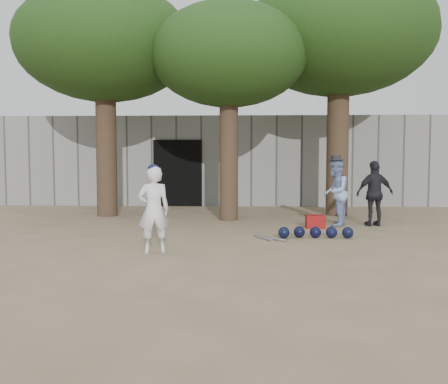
{
  "coord_description": "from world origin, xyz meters",
  "views": [
    {
      "loc": [
        0.97,
        -8.65,
        1.63
      ],
      "look_at": [
        0.6,
        1.0,
        0.95
      ],
      "focal_mm": 40.0,
      "sensor_mm": 36.0,
      "label": 1
    }
  ],
  "objects_px": {
    "boy_player": "(154,210)",
    "red_bag": "(315,222)",
    "spectator_blue": "(335,192)",
    "spectator_dark": "(375,193)"
  },
  "relations": [
    {
      "from": "boy_player",
      "to": "red_bag",
      "type": "xyz_separation_m",
      "value": [
        3.17,
        3.09,
        -0.59
      ]
    },
    {
      "from": "spectator_dark",
      "to": "spectator_blue",
      "type": "bearing_deg",
      "value": -12.85
    },
    {
      "from": "spectator_blue",
      "to": "boy_player",
      "type": "bearing_deg",
      "value": -27.6
    },
    {
      "from": "boy_player",
      "to": "spectator_blue",
      "type": "distance_m",
      "value": 5.09
    },
    {
      "from": "boy_player",
      "to": "spectator_blue",
      "type": "relative_size",
      "value": 0.92
    },
    {
      "from": "red_bag",
      "to": "spectator_blue",
      "type": "bearing_deg",
      "value": 38.78
    },
    {
      "from": "boy_player",
      "to": "spectator_dark",
      "type": "xyz_separation_m",
      "value": [
        4.61,
        3.5,
        0.04
      ]
    },
    {
      "from": "spectator_dark",
      "to": "boy_player",
      "type": "bearing_deg",
      "value": 25.01
    },
    {
      "from": "spectator_dark",
      "to": "red_bag",
      "type": "xyz_separation_m",
      "value": [
        -1.45,
        -0.41,
        -0.62
      ]
    },
    {
      "from": "boy_player",
      "to": "spectator_blue",
      "type": "height_order",
      "value": "spectator_blue"
    }
  ]
}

